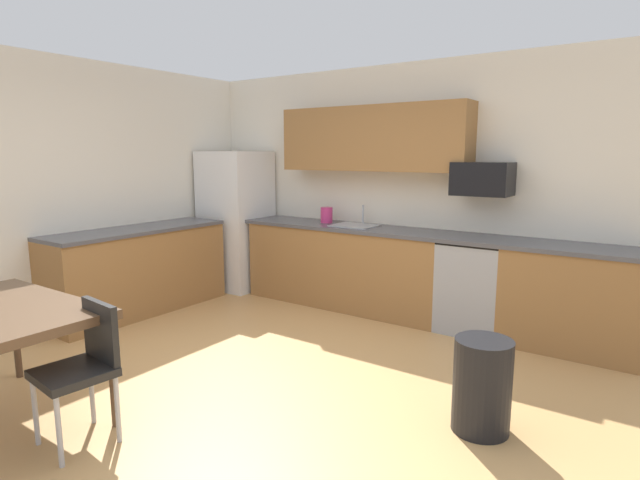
# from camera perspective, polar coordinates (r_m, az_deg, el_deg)

# --- Properties ---
(ground_plane) EXTENTS (12.00, 12.00, 0.00)m
(ground_plane) POSITION_cam_1_polar(r_m,az_deg,el_deg) (3.96, -8.65, -16.47)
(ground_plane) COLOR tan
(wall_back) EXTENTS (5.80, 0.10, 2.70)m
(wall_back) POSITION_cam_1_polar(r_m,az_deg,el_deg) (5.78, 9.43, 5.66)
(wall_back) COLOR silver
(wall_back) RESTS_ON ground
(wall_left) EXTENTS (0.10, 5.80, 2.70)m
(wall_left) POSITION_cam_1_polar(r_m,az_deg,el_deg) (5.74, -28.68, 4.60)
(wall_left) COLOR silver
(wall_left) RESTS_ON ground
(cabinet_run_back) EXTENTS (2.39, 0.60, 0.90)m
(cabinet_run_back) POSITION_cam_1_polar(r_m,az_deg,el_deg) (5.87, 2.81, -3.05)
(cabinet_run_back) COLOR olive
(cabinet_run_back) RESTS_ON ground
(cabinet_run_back_right) EXTENTS (1.16, 0.60, 0.90)m
(cabinet_run_back_right) POSITION_cam_1_polar(r_m,az_deg,el_deg) (5.07, 26.36, -6.09)
(cabinet_run_back_right) COLOR olive
(cabinet_run_back_right) RESTS_ON ground
(cabinet_run_left) EXTENTS (0.60, 2.00, 0.90)m
(cabinet_run_left) POSITION_cam_1_polar(r_m,az_deg,el_deg) (5.98, -19.61, -3.37)
(cabinet_run_left) COLOR olive
(cabinet_run_left) RESTS_ON ground
(countertop_back) EXTENTS (4.80, 0.64, 0.04)m
(countertop_back) POSITION_cam_1_polar(r_m,az_deg,el_deg) (5.51, 7.74, 1.02)
(countertop_back) COLOR #4C4C51
(countertop_back) RESTS_ON cabinet_run_back
(countertop_left) EXTENTS (0.64, 2.00, 0.04)m
(countertop_left) POSITION_cam_1_polar(r_m,az_deg,el_deg) (5.89, -19.87, 1.09)
(countertop_left) COLOR #4C4C51
(countertop_left) RESTS_ON cabinet_run_left
(upper_cabinets_back) EXTENTS (2.20, 0.34, 0.70)m
(upper_cabinets_back) POSITION_cam_1_polar(r_m,az_deg,el_deg) (5.71, 5.84, 11.22)
(upper_cabinets_back) COLOR olive
(refrigerator) EXTENTS (0.76, 0.70, 1.77)m
(refrigerator) POSITION_cam_1_polar(r_m,az_deg,el_deg) (6.73, -9.36, 2.21)
(refrigerator) COLOR white
(refrigerator) RESTS_ON ground
(oven_range) EXTENTS (0.60, 0.60, 0.91)m
(oven_range) POSITION_cam_1_polar(r_m,az_deg,el_deg) (5.25, 16.83, -4.91)
(oven_range) COLOR #999BA0
(oven_range) RESTS_ON ground
(microwave) EXTENTS (0.54, 0.36, 0.32)m
(microwave) POSITION_cam_1_polar(r_m,az_deg,el_deg) (5.20, 17.73, 6.53)
(microwave) COLOR black
(sink_basin) EXTENTS (0.48, 0.40, 0.14)m
(sink_basin) POSITION_cam_1_polar(r_m,az_deg,el_deg) (5.72, 3.91, 1.00)
(sink_basin) COLOR #A5A8AD
(sink_basin) RESTS_ON countertop_back
(sink_faucet) EXTENTS (0.02, 0.02, 0.24)m
(sink_faucet) POSITION_cam_1_polar(r_m,az_deg,el_deg) (5.86, 4.83, 2.76)
(sink_faucet) COLOR #B2B5BA
(sink_faucet) RESTS_ON countertop_back
(chair_near_table) EXTENTS (0.44, 0.44, 0.85)m
(chair_near_table) POSITION_cam_1_polar(r_m,az_deg,el_deg) (3.45, -24.85, -12.17)
(chair_near_table) COLOR black
(chair_near_table) RESTS_ON ground
(trash_bin) EXTENTS (0.36, 0.36, 0.60)m
(trash_bin) POSITION_cam_1_polar(r_m,az_deg,el_deg) (3.47, 17.68, -15.25)
(trash_bin) COLOR black
(trash_bin) RESTS_ON ground
(kettle) EXTENTS (0.14, 0.14, 0.20)m
(kettle) POSITION_cam_1_polar(r_m,az_deg,el_deg) (5.97, 0.74, 2.73)
(kettle) COLOR #CC3372
(kettle) RESTS_ON countertop_back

